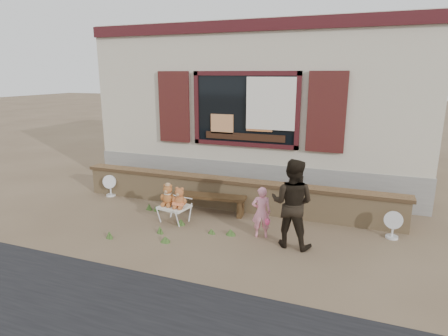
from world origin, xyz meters
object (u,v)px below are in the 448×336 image
at_px(bench, 208,200).
at_px(adult, 292,203).
at_px(folding_chair, 174,207).
at_px(teddy_bear_left, 168,194).
at_px(child, 261,212).
at_px(teddy_bear_right, 180,197).

relative_size(bench, adult, 1.06).
bearing_deg(folding_chair, adult, 4.04).
bearing_deg(folding_chair, teddy_bear_left, 180.00).
distance_m(bench, adult, 2.15).
relative_size(bench, child, 1.71).
distance_m(teddy_bear_left, teddy_bear_right, 0.28).
height_order(child, adult, adult).
relative_size(teddy_bear_right, adult, 0.28).
relative_size(folding_chair, teddy_bear_left, 1.40).
relative_size(bench, teddy_bear_right, 3.83).
bearing_deg(adult, folding_chair, 0.39).
bearing_deg(adult, child, -9.66).
height_order(teddy_bear_left, teddy_bear_right, teddy_bear_left).
bearing_deg(teddy_bear_right, teddy_bear_left, 180.00).
distance_m(folding_chair, teddy_bear_left, 0.29).
height_order(bench, folding_chair, bench).
bearing_deg(bench, folding_chair, -129.26).
height_order(folding_chair, teddy_bear_right, teddy_bear_right).
distance_m(folding_chair, child, 1.78).
height_order(folding_chair, child, child).
height_order(bench, child, child).
relative_size(teddy_bear_left, teddy_bear_right, 1.05).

